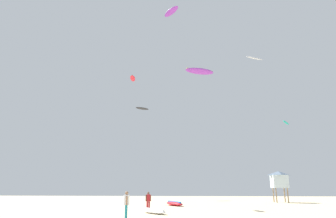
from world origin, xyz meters
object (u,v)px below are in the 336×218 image
kite_grounded_mid (174,203)px  kite_aloft_0 (142,108)px  kite_aloft_3 (171,12)px  kite_aloft_4 (286,123)px  lifeguard_tower (279,179)px  kite_grounded_near (154,211)px  kite_aloft_2 (200,71)px  person_foreground (126,202)px  person_midground (148,200)px  kite_aloft_5 (255,58)px  kite_aloft_1 (133,78)px

kite_grounded_mid → kite_aloft_0: kite_aloft_0 is taller
kite_aloft_3 → kite_aloft_4: kite_aloft_3 is taller
kite_grounded_mid → lifeguard_tower: bearing=33.0°
kite_grounded_near → kite_aloft_0: bearing=102.7°
kite_aloft_2 → kite_grounded_mid: bearing=-117.3°
kite_aloft_2 → kite_aloft_3: bearing=-111.8°
person_foreground → kite_aloft_3: kite_aloft_3 is taller
kite_grounded_near → person_midground: bearing=107.2°
kite_aloft_2 → kite_aloft_5: (11.60, 16.06, 9.14)m
kite_aloft_0 → kite_grounded_near: bearing=-77.3°
person_foreground → kite_aloft_4: kite_aloft_4 is taller
person_foreground → kite_grounded_mid: bearing=64.1°
kite_aloft_4 → person_foreground: bearing=-121.9°
person_foreground → kite_aloft_0: bearing=81.4°
kite_aloft_2 → kite_aloft_5: kite_aloft_5 is taller
kite_grounded_mid → kite_aloft_0: (-8.00, 21.69, 17.04)m
kite_aloft_5 → lifeguard_tower: bearing=-94.7°
kite_aloft_1 → kite_aloft_3: size_ratio=0.84×
kite_grounded_mid → kite_aloft_4: (18.64, 18.85, 12.93)m
person_midground → lifeguard_tower: size_ratio=0.37×
person_foreground → kite_aloft_1: 20.61m
person_foreground → kite_aloft_3: (1.90, 12.20, 22.03)m
person_midground → kite_aloft_2: size_ratio=0.34×
person_foreground → kite_aloft_1: size_ratio=0.77×
kite_grounded_near → person_foreground: bearing=-108.5°
kite_aloft_3 → kite_aloft_5: 29.24m
kite_grounded_mid → kite_aloft_4: 29.50m
person_foreground → kite_aloft_5: bearing=47.3°
person_foreground → person_midground: person_foreground is taller
kite_grounded_near → kite_aloft_4: 37.51m
kite_aloft_3 → kite_grounded_near: bearing=-94.3°
kite_aloft_0 → kite_aloft_5: size_ratio=0.67×
lifeguard_tower → kite_grounded_mid: bearing=-147.0°
person_midground → kite_aloft_3: (1.62, 5.22, 22.09)m
person_midground → lifeguard_tower: 22.64m
kite_grounded_mid → kite_aloft_2: 19.66m
kite_aloft_3 → person_midground: bearing=-107.3°
lifeguard_tower → kite_aloft_4: 14.92m
kite_grounded_mid → kite_aloft_3: 22.85m
person_midground → kite_aloft_2: 22.92m
lifeguard_tower → kite_aloft_0: size_ratio=1.49×
lifeguard_tower → kite_aloft_4: bearing=64.0°
kite_grounded_near → kite_aloft_0: kite_aloft_0 is taller
lifeguard_tower → kite_aloft_5: (1.11, 13.55, 24.57)m
person_foreground → kite_aloft_0: 39.98m
person_midground → person_foreground: bearing=-32.7°
kite_grounded_near → kite_aloft_0: 37.19m
kite_aloft_0 → kite_aloft_1: kite_aloft_0 is taller
person_foreground → person_midground: size_ratio=1.07×
person_midground → kite_aloft_1: size_ratio=0.72×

